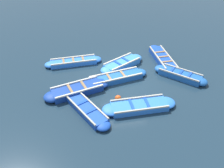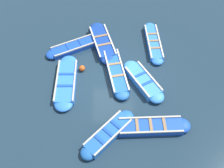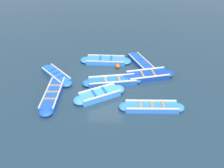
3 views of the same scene
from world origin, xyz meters
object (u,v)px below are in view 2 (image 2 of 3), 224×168
boat_far_corner (153,43)px  boat_alongside (150,127)px  boat_stern_in (103,42)px  boat_outer_right (66,82)px  buoy_orange_near (82,68)px  boat_bow_out (75,47)px  boat_centre (143,81)px  boat_mid_row (108,134)px  boat_broadside (116,72)px

boat_far_corner → boat_alongside: (-0.80, -5.78, 0.03)m
boat_far_corner → boat_stern_in: 3.12m
boat_outer_right → buoy_orange_near: 1.23m
boat_far_corner → boat_bow_out: boat_far_corner is taller
boat_far_corner → boat_centre: boat_centre is taller
boat_mid_row → boat_alongside: size_ratio=0.73×
boat_outer_right → boat_centre: 4.17m
boat_broadside → boat_alongside: (1.56, -3.47, 0.01)m
boat_far_corner → boat_alongside: boat_alongside is taller
boat_bow_out → boat_alongside: bearing=-54.0°
boat_mid_row → boat_far_corner: bearing=65.3°
boat_mid_row → boat_outer_right: bearing=125.4°
boat_broadside → boat_centre: boat_centre is taller
boat_broadside → boat_centre: (1.45, -0.69, 0.02)m
boat_broadside → boat_outer_right: size_ratio=1.04×
boat_mid_row → boat_alongside: boat_mid_row is taller
boat_broadside → boat_centre: 1.61m
boat_mid_row → buoy_orange_near: 4.35m
boat_alongside → boat_centre: size_ratio=1.19×
boat_broadside → boat_alongside: size_ratio=1.03×
boat_alongside → buoy_orange_near: boat_alongside is taller
boat_outer_right → boat_alongside: 5.13m
boat_bow_out → boat_outer_right: boat_outer_right is taller
boat_far_corner → boat_outer_right: boat_outer_right is taller
boat_mid_row → boat_outer_right: size_ratio=0.74×
boat_bow_out → buoy_orange_near: 1.82m
boat_far_corner → boat_stern_in: boat_stern_in is taller
boat_far_corner → boat_stern_in: size_ratio=0.96×
boat_mid_row → boat_alongside: 2.05m
boat_stern_in → buoy_orange_near: boat_stern_in is taller
boat_far_corner → boat_alongside: bearing=-97.9°
boat_bow_out → boat_centre: boat_centre is taller
boat_far_corner → boat_outer_right: size_ratio=0.96×
boat_stern_in → boat_bow_out: bearing=-169.5°
boat_mid_row → boat_bow_out: bearing=108.6°
boat_mid_row → boat_far_corner: (2.82, 6.14, -0.03)m
boat_far_corner → boat_stern_in: bearing=179.6°
boat_outer_right → boat_stern_in: (1.96, 2.98, 0.03)m
boat_alongside → buoy_orange_near: (-3.47, 3.75, -0.01)m
boat_outer_right → boat_alongside: (4.28, -2.83, 0.03)m
boat_stern_in → buoy_orange_near: size_ratio=11.43×
boat_broadside → buoy_orange_near: (-1.91, 0.28, 0.00)m
boat_mid_row → boat_stern_in: bearing=92.8°
boat_bow_out → buoy_orange_near: boat_bow_out is taller
boat_mid_row → boat_bow_out: 6.17m
boat_broadside → boat_stern_in: (-0.76, 2.34, 0.02)m
boat_bow_out → boat_outer_right: bearing=-96.1°
boat_mid_row → boat_far_corner: size_ratio=0.77×
boat_bow_out → boat_centre: size_ratio=1.11×
boat_mid_row → boat_bow_out: size_ratio=0.79×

